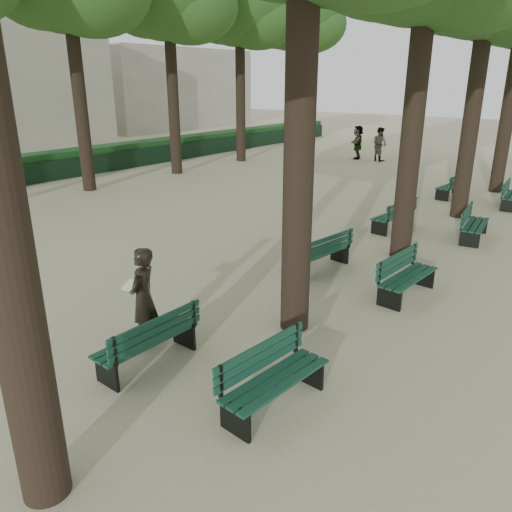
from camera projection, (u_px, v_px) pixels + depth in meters
The scene contains 17 objects.
ground at pixel (112, 369), 7.95m from camera, with size 120.00×120.00×0.00m, color #C3BB93.
tree_far_4 at pixel (240, 1), 25.56m from camera, with size 6.00×6.00×10.45m.
tree_far_5 at pixel (293, 11), 29.30m from camera, with size 6.00×6.00×10.45m.
bench_left_0 at pixel (148, 350), 7.99m from camera, with size 0.62×1.82×0.92m.
bench_left_1 at pixel (320, 259), 12.01m from camera, with size 0.80×1.86×0.92m.
bench_left_2 at pixel (393, 221), 15.24m from camera, with size 0.77×1.85×0.92m.
bench_left_3 at pixel (451, 190), 19.43m from camera, with size 0.74×1.85×0.92m.
bench_right_0 at pixel (275, 391), 6.94m from camera, with size 0.73×1.85×0.92m.
bench_right_1 at pixel (407, 284), 10.52m from camera, with size 0.70×1.84×0.92m.
bench_right_2 at pixel (474, 230), 14.28m from camera, with size 0.79×1.86×0.92m.
bench_right_3 at pixel (512, 200), 17.86m from camera, with size 0.72×1.84×0.92m.
man_with_map at pixel (143, 298), 8.37m from camera, with size 0.74×0.79×1.78m.
pedestrian_e at pixel (358, 142), 28.64m from camera, with size 1.75×0.38×1.88m, color #262628.
pedestrian_a at pixel (380, 144), 27.92m from camera, with size 0.90×0.37×1.86m, color #262628.
fence at pixel (105, 163), 24.63m from camera, with size 0.08×42.00×0.90m, color black.
hedge at pixel (96, 159), 24.98m from camera, with size 1.20×42.00×1.20m, color #18451E.
building_far at pixel (151, 89), 48.15m from camera, with size 12.00×16.00×7.00m, color #B7B2A3.
Camera 1 is at (6.02, -4.05, 4.36)m, focal length 35.00 mm.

